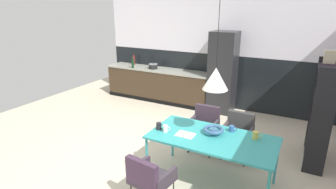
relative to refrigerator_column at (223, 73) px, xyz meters
name	(u,v)px	position (x,y,z in m)	size (l,w,h in m)	color
ground_plane	(147,166)	(-0.31, -3.00, -0.99)	(8.90, 8.90, 0.00)	beige
back_wall_splashback_dark	(215,80)	(-0.31, 0.36, -0.31)	(6.33, 0.12, 1.36)	black
back_wall_panel_upper	(218,27)	(-0.31, 0.36, 1.05)	(6.33, 0.12, 1.36)	silver
kitchen_counter	(158,84)	(-1.82, 0.00, -0.54)	(3.03, 0.63, 0.89)	#3B2C1D
refrigerator_column	(223,73)	(0.00, 0.00, 0.00)	(0.60, 0.60, 1.97)	#232326
dining_table	(212,140)	(0.77, -2.94, -0.27)	(1.77, 0.91, 0.76)	teal
armchair_corner_seat	(238,130)	(0.92, -1.99, -0.48)	(0.49, 0.48, 0.78)	#3A323B
armchair_near_window	(148,176)	(0.26, -3.85, -0.48)	(0.54, 0.53, 0.78)	#3A323B
armchair_head_of_table	(205,123)	(0.32, -2.01, -0.47)	(0.50, 0.48, 0.81)	#3A323B
fruit_bowl	(213,130)	(0.75, -2.83, -0.17)	(0.30, 0.30, 0.09)	#33607F
open_book	(185,135)	(0.41, -3.06, -0.22)	(0.26, 0.20, 0.02)	white
mug_dark_espresso	(256,135)	(1.32, -2.70, -0.18)	(0.13, 0.08, 0.11)	gold
mug_wide_latte	(166,129)	(0.11, -3.11, -0.18)	(0.12, 0.07, 0.11)	white
mug_white_ceramic	(159,126)	(-0.02, -3.08, -0.18)	(0.13, 0.08, 0.11)	black
mug_short_terracotta	(232,129)	(0.96, -2.63, -0.18)	(0.12, 0.08, 0.09)	#335B93
cooking_pot	(153,66)	(-1.94, -0.05, -0.03)	(0.25, 0.25, 0.16)	black
bottle_oil_tall	(134,60)	(-2.72, 0.15, 0.03)	(0.07, 0.07, 0.31)	maroon
bottle_vinegar_dark	(133,63)	(-2.49, -0.23, 0.03)	(0.06, 0.06, 0.31)	#0F3319
open_shelf_unit	(322,107)	(2.11, -1.46, -0.03)	(0.30, 0.97, 1.84)	black
pendant_lamp_over_table_near	(216,79)	(0.77, -2.95, 0.63)	(0.34, 0.34, 1.20)	black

